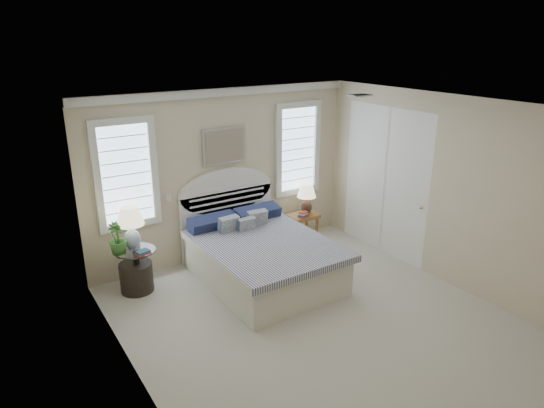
{
  "coord_description": "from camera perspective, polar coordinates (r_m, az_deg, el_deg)",
  "views": [
    {
      "loc": [
        -3.37,
        -4.12,
        3.45
      ],
      "look_at": [
        -0.07,
        1.0,
        1.31
      ],
      "focal_mm": 32.0,
      "sensor_mm": 36.0,
      "label": 1
    }
  ],
  "objects": [
    {
      "name": "floor",
      "position": [
        6.34,
        5.57,
        -13.73
      ],
      "size": [
        4.5,
        5.0,
        0.01
      ],
      "primitive_type": "cube",
      "color": "#B3AB99",
      "rests_on": "ground"
    },
    {
      "name": "ceiling",
      "position": [
        5.37,
        6.52,
        11.18
      ],
      "size": [
        4.5,
        5.0,
        0.01
      ],
      "primitive_type": "cube",
      "color": "white",
      "rests_on": "wall_back"
    },
    {
      "name": "wall_back",
      "position": [
        7.72,
        -5.63,
        3.45
      ],
      "size": [
        4.5,
        0.02,
        2.7
      ],
      "primitive_type": "cube",
      "color": "beige",
      "rests_on": "floor"
    },
    {
      "name": "wall_left",
      "position": [
        4.76,
        -15.91,
        -7.68
      ],
      "size": [
        0.02,
        5.0,
        2.7
      ],
      "primitive_type": "cube",
      "color": "beige",
      "rests_on": "floor"
    },
    {
      "name": "wall_right",
      "position": [
        7.28,
        20.02,
        1.36
      ],
      "size": [
        0.02,
        5.0,
        2.7
      ],
      "primitive_type": "cube",
      "color": "beige",
      "rests_on": "floor"
    },
    {
      "name": "crown_molding",
      "position": [
        7.44,
        -5.81,
        12.98
      ],
      "size": [
        4.5,
        0.08,
        0.12
      ],
      "primitive_type": "cube",
      "color": "silver",
      "rests_on": "wall_back"
    },
    {
      "name": "hvac_vent",
      "position": [
        6.76,
        10.25,
        12.49
      ],
      "size": [
        0.3,
        0.2,
        0.02
      ],
      "primitive_type": "cube",
      "color": "#B2B2B2",
      "rests_on": "ceiling"
    },
    {
      "name": "switch_plate",
      "position": [
        7.4,
        -12.06,
        0.79
      ],
      "size": [
        0.08,
        0.01,
        0.12
      ],
      "primitive_type": "cube",
      "color": "silver",
      "rests_on": "wall_back"
    },
    {
      "name": "window_left",
      "position": [
        7.09,
        -16.81,
        3.37
      ],
      "size": [
        0.9,
        0.06,
        1.6
      ],
      "primitive_type": "cube",
      "color": "#C9E7FF",
      "rests_on": "wall_back"
    },
    {
      "name": "window_right",
      "position": [
        8.35,
        2.99,
        6.51
      ],
      "size": [
        0.9,
        0.06,
        1.6
      ],
      "primitive_type": "cube",
      "color": "#C9E7FF",
      "rests_on": "wall_back"
    },
    {
      "name": "painting",
      "position": [
        7.57,
        -5.6,
        6.81
      ],
      "size": [
        0.74,
        0.04,
        0.58
      ],
      "primitive_type": "cube",
      "color": "silver",
      "rests_on": "wall_back"
    },
    {
      "name": "closet_door",
      "position": [
        8.04,
        13.11,
        2.58
      ],
      "size": [
        0.02,
        1.8,
        2.4
      ],
      "primitive_type": "cube",
      "color": "white",
      "rests_on": "floor"
    },
    {
      "name": "bed",
      "position": [
        7.2,
        -1.53,
        -5.86
      ],
      "size": [
        1.72,
        2.28,
        1.47
      ],
      "color": "silver",
      "rests_on": "floor"
    },
    {
      "name": "side_table_left",
      "position": [
        7.1,
        -15.63,
        -7.01
      ],
      "size": [
        0.56,
        0.56,
        0.63
      ],
      "color": "black",
      "rests_on": "floor"
    },
    {
      "name": "nightstand_right",
      "position": [
        8.4,
        3.6,
        -2.11
      ],
      "size": [
        0.5,
        0.4,
        0.53
      ],
      "color": "olive",
      "rests_on": "floor"
    },
    {
      "name": "floor_pot",
      "position": [
        7.18,
        -15.65,
        -8.28
      ],
      "size": [
        0.56,
        0.56,
        0.42
      ],
      "primitive_type": "cylinder",
      "rotation": [
        0.0,
        0.0,
        0.24
      ],
      "color": "black",
      "rests_on": "floor"
    },
    {
      "name": "lamp_left",
      "position": [
        6.92,
        -16.3,
        -2.2
      ],
      "size": [
        0.4,
        0.4,
        0.61
      ],
      "rotation": [
        0.0,
        0.0,
        -0.06
      ],
      "color": "white",
      "rests_on": "side_table_left"
    },
    {
      "name": "lamp_right",
      "position": [
        8.27,
        4.08,
        0.95
      ],
      "size": [
        0.41,
        0.41,
        0.53
      ],
      "rotation": [
        0.0,
        0.0,
        0.35
      ],
      "color": "black",
      "rests_on": "nightstand_right"
    },
    {
      "name": "potted_plant",
      "position": [
        6.86,
        -17.73,
        -3.88
      ],
      "size": [
        0.31,
        0.31,
        0.45
      ],
      "primitive_type": "imported",
      "rotation": [
        0.0,
        0.0,
        0.3
      ],
      "color": "#3B762F",
      "rests_on": "side_table_left"
    },
    {
      "name": "books_left",
      "position": [
        6.84,
        -14.95,
        -5.52
      ],
      "size": [
        0.21,
        0.18,
        0.05
      ],
      "rotation": [
        0.0,
        0.0,
        0.28
      ],
      "color": "#A8352A",
      "rests_on": "side_table_left"
    },
    {
      "name": "books_right",
      "position": [
        8.2,
        3.72,
        -1.24
      ],
      "size": [
        0.19,
        0.16,
        0.09
      ],
      "rotation": [
        0.0,
        0.0,
        0.28
      ],
      "color": "#A8352A",
      "rests_on": "nightstand_right"
    }
  ]
}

